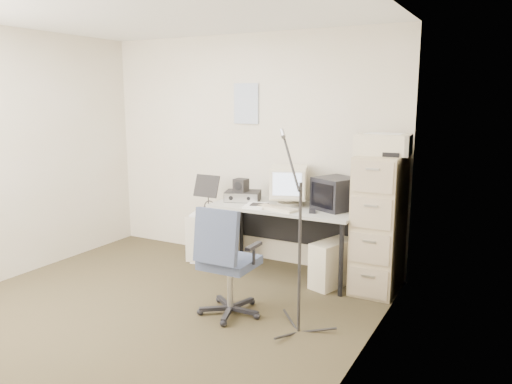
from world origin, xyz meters
The scene contains 22 objects.
floor centered at (0.00, 0.00, -0.01)m, with size 3.60×3.60×0.01m, color #403721.
ceiling centered at (0.00, 0.00, 2.50)m, with size 3.60×3.60×0.01m, color white.
wall_back centered at (0.00, 1.80, 1.25)m, with size 3.60×0.02×2.50m, color beige.
wall_right centered at (1.80, 0.00, 1.25)m, with size 0.02×3.60×2.50m, color beige.
wall_calendar centered at (-0.02, 1.79, 1.75)m, with size 0.30×0.02×0.44m, color white.
filing_cabinet centered at (1.58, 1.48, 0.65)m, with size 0.40×0.60×1.30m, color tan.
printer centered at (1.58, 1.50, 1.39)m, with size 0.49×0.33×0.19m, color #EDE6C3.
desk centered at (0.63, 1.45, 0.36)m, with size 1.50×0.70×0.73m, color beige.
crt_monitor centered at (0.63, 1.52, 0.93)m, with size 0.36×0.38×0.40m, color #EDE6C3.
crt_tv centered at (1.13, 1.54, 0.89)m, with size 0.35×0.37×0.32m, color black.
desk_speaker centered at (0.92, 1.60, 0.81)m, with size 0.08×0.08×0.15m, color beige.
keyboard centered at (0.62, 1.25, 0.74)m, with size 0.43×0.15×0.02m, color #EDE6C3.
mouse centered at (0.98, 1.30, 0.75)m, with size 0.07×0.11×0.03m, color black.
radio_receiver centered at (0.12, 1.46, 0.78)m, with size 0.36×0.26×0.10m, color black.
radio_speaker centered at (0.10, 1.45, 0.90)m, with size 0.13×0.13×0.13m, color black.
papers centered at (0.37, 1.28, 0.74)m, with size 0.20×0.28×0.02m, color white.
pc_tower centered at (1.17, 1.37, 0.23)m, with size 0.21×0.48×0.45m, color #EDE6C3.
office_chair centered at (0.62, 0.34, 0.48)m, with size 0.55×0.55×0.95m, color #404760.
side_cart centered at (-0.28, 1.48, 0.28)m, with size 0.44×0.36×0.55m, color white.
music_stand centered at (-0.32, 1.45, 0.77)m, with size 0.30×0.16×0.44m, color black.
headphones centered at (-0.27, 1.40, 0.60)m, with size 0.16×0.16×0.03m, color black.
mic_stand centered at (1.27, 0.32, 0.78)m, with size 0.02×0.02×1.56m, color black.
Camera 1 is at (2.70, -3.08, 1.82)m, focal length 35.00 mm.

